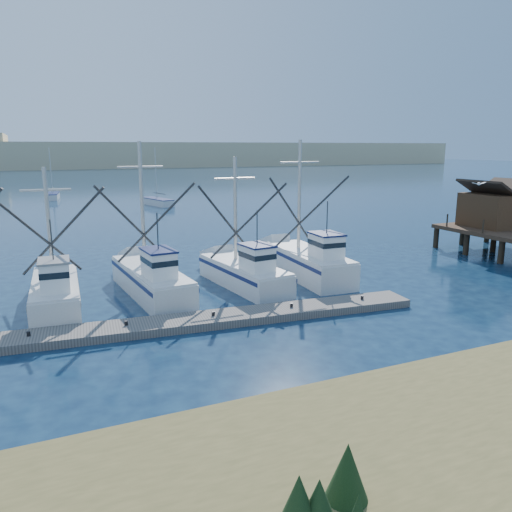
# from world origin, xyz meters

# --- Properties ---
(ground) EXTENTS (500.00, 500.00, 0.00)m
(ground) POSITION_xyz_m (0.00, 0.00, 0.00)
(ground) COLOR #0C1B34
(ground) RESTS_ON ground
(floating_dock) EXTENTS (28.66, 4.40, 0.38)m
(floating_dock) POSITION_xyz_m (-8.31, 5.49, 0.19)
(floating_dock) COLOR slate
(floating_dock) RESTS_ON ground
(dune_ridge) EXTENTS (360.00, 60.00, 10.00)m
(dune_ridge) POSITION_xyz_m (0.00, 210.00, 5.00)
(dune_ridge) COLOR tan
(dune_ridge) RESTS_ON ground
(trawler_fleet) EXTENTS (28.56, 9.22, 9.62)m
(trawler_fleet) POSITION_xyz_m (-8.63, 10.52, 0.96)
(trawler_fleet) COLOR silver
(trawler_fleet) RESTS_ON ground
(sailboat_near) EXTENTS (3.42, 6.76, 8.10)m
(sailboat_near) POSITION_xyz_m (4.42, 54.64, 0.49)
(sailboat_near) COLOR silver
(sailboat_near) RESTS_ON ground
(sailboat_far) EXTENTS (2.32, 6.19, 8.10)m
(sailboat_far) POSITION_xyz_m (-8.88, 69.96, 0.50)
(sailboat_far) COLOR silver
(sailboat_far) RESTS_ON ground
(flying_gull) EXTENTS (1.04, 0.19, 0.19)m
(flying_gull) POSITION_xyz_m (12.67, 5.78, 6.04)
(flying_gull) COLOR white
(flying_gull) RESTS_ON ground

